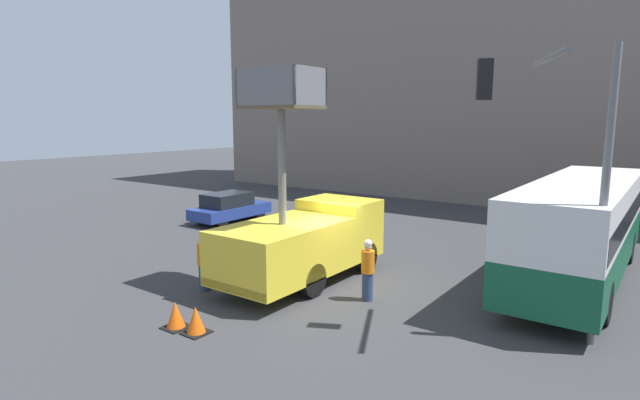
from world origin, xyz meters
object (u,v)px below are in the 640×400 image
Objects in this scene: traffic_cone_near_truck at (176,316)px; road_worker_directing at (368,270)px; utility_truck at (304,237)px; city_bus at (581,222)px; traffic_light_pole at (565,150)px; traffic_cone_mid_road at (196,321)px; parked_car_curbside at (229,207)px; road_worker_near_truck at (204,262)px.

road_worker_directing is at bearing 57.09° from traffic_cone_near_truck.
utility_truck is 8.90m from city_bus.
traffic_light_pole is 9.51m from traffic_cone_mid_road.
city_bus is 6.11× the size of road_worker_directing.
traffic_light_pole is 17.67m from parked_car_curbside.
parked_car_curbside is at bearing 130.30° from traffic_cone_near_truck.
city_bus is at bearing 55.40° from traffic_cone_mid_road.
road_worker_directing is at bearing -179.67° from road_worker_near_truck.
city_bus reaches higher than traffic_cone_near_truck.
utility_truck is at bearing 86.16° from traffic_cone_near_truck.
parked_car_curbside is (-7.03, 7.83, -0.15)m from road_worker_near_truck.
traffic_cone_mid_road is (2.24, -2.23, -0.58)m from road_worker_near_truck.
city_bus is 11.99m from road_worker_near_truck.
traffic_cone_mid_road is at bearing 5.45° from road_worker_directing.
utility_truck is 8.08m from traffic_light_pole.
traffic_light_pole is at bearing -18.18° from parked_car_curbside.
traffic_light_pole is 9.95× the size of traffic_cone_near_truck.
utility_truck is at bearing 94.16° from traffic_cone_mid_road.
traffic_light_pole reaches higher than traffic_cone_near_truck.
traffic_cone_near_truck is at bearing -93.84° from utility_truck.
utility_truck is 4.92m from traffic_cone_mid_road.
city_bus is 6.16× the size of road_worker_near_truck.
city_bus is (7.22, 5.19, 0.49)m from utility_truck.
city_bus is 1.62× the size of traffic_light_pole.
parked_car_curbside reaches higher than traffic_cone_mid_road.
road_worker_near_truck is at bearing -48.09° from parked_car_curbside.
city_bus is at bearing -0.36° from parked_car_curbside.
traffic_cone_mid_road is (0.67, 0.08, -0.00)m from traffic_cone_near_truck.
traffic_cone_near_truck is at bearing -49.70° from parked_car_curbside.
road_worker_near_truck is at bearing 124.20° from traffic_cone_near_truck.
parked_car_curbside is (-9.27, 10.06, 0.43)m from traffic_cone_mid_road.
road_worker_near_truck is 2.63× the size of traffic_cone_mid_road.
traffic_cone_mid_road is (-7.13, -4.68, -4.20)m from traffic_light_pole.
road_worker_directing is (4.49, 2.20, 0.01)m from road_worker_near_truck.
traffic_cone_near_truck is at bearing -0.57° from road_worker_directing.
traffic_cone_near_truck is at bearing -148.64° from traffic_light_pole.
road_worker_near_truck is 2.62× the size of traffic_cone_near_truck.
road_worker_near_truck is at bearing 135.15° from traffic_cone_mid_road.
utility_truck reaches higher than parked_car_curbside.
utility_truck is 3.22m from road_worker_near_truck.
city_bus is 12.66m from traffic_cone_near_truck.
city_bus is 7.28m from road_worker_directing.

